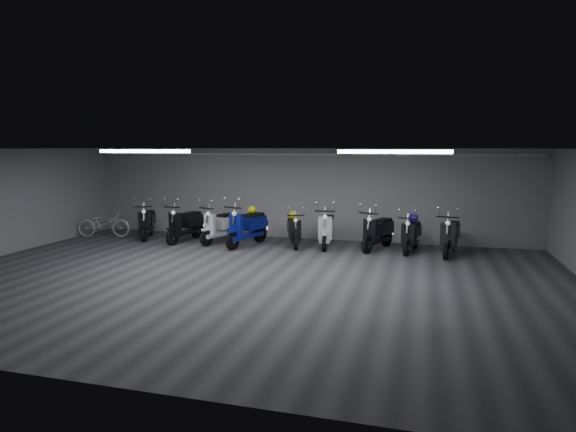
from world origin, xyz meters
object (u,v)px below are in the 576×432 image
(scooter_8, at_px, (411,230))
(bicycle, at_px, (104,220))
(scooter_6, at_px, (327,223))
(helmet_1, at_px, (252,210))
(scooter_4, at_px, (247,221))
(scooter_0, at_px, (147,217))
(scooter_9, at_px, (450,230))
(scooter_7, at_px, (378,226))
(helmet_2, at_px, (293,215))
(scooter_2, at_px, (221,220))
(helmet_0, at_px, (413,218))
(scooter_5, at_px, (294,226))
(scooter_1, at_px, (185,219))

(scooter_8, xyz_separation_m, bicycle, (-9.48, -0.24, -0.09))
(scooter_6, bearing_deg, helmet_1, 178.99)
(scooter_4, distance_m, helmet_1, 0.40)
(scooter_0, bearing_deg, scooter_9, -22.43)
(scooter_7, distance_m, helmet_2, 2.46)
(scooter_0, height_order, scooter_6, scooter_6)
(scooter_2, bearing_deg, helmet_0, 22.27)
(scooter_6, xyz_separation_m, scooter_8, (2.35, -0.06, -0.07))
(scooter_5, xyz_separation_m, bicycle, (-6.21, -0.16, -0.07))
(scooter_7, bearing_deg, helmet_2, -161.50)
(scooter_6, relative_size, scooter_7, 1.02)
(scooter_1, distance_m, scooter_6, 4.28)
(scooter_1, xyz_separation_m, helmet_0, (6.65, 0.51, 0.21))
(helmet_0, bearing_deg, scooter_0, -177.87)
(scooter_2, relative_size, helmet_0, 7.18)
(scooter_2, height_order, scooter_7, scooter_2)
(scooter_7, height_order, bicycle, scooter_7)
(scooter_2, relative_size, helmet_1, 7.93)
(scooter_5, bearing_deg, scooter_4, 172.92)
(scooter_4, relative_size, bicycle, 1.20)
(scooter_8, bearing_deg, scooter_7, -171.41)
(helmet_1, bearing_deg, scooter_9, -0.20)
(scooter_9, distance_m, helmet_2, 4.36)
(scooter_2, relative_size, scooter_7, 1.00)
(scooter_0, bearing_deg, helmet_1, -22.81)
(scooter_4, xyz_separation_m, helmet_1, (0.08, 0.26, 0.29))
(scooter_0, height_order, scooter_8, scooter_0)
(bicycle, xyz_separation_m, helmet_1, (4.96, 0.12, 0.49))
(helmet_1, bearing_deg, helmet_2, 12.28)
(scooter_5, relative_size, scooter_6, 0.87)
(scooter_5, distance_m, scooter_6, 0.94)
(helmet_0, distance_m, helmet_1, 4.57)
(scooter_2, distance_m, scooter_8, 5.52)
(scooter_0, xyz_separation_m, helmet_2, (4.68, 0.20, 0.22))
(scooter_8, distance_m, helmet_1, 4.54)
(scooter_5, distance_m, helmet_2, 0.35)
(helmet_1, bearing_deg, scooter_7, 2.38)
(bicycle, bearing_deg, helmet_1, -102.41)
(scooter_1, bearing_deg, scooter_4, 6.78)
(scooter_1, xyz_separation_m, scooter_8, (6.61, 0.28, -0.07))
(scooter_2, height_order, scooter_5, scooter_2)
(scooter_5, relative_size, bicycle, 0.98)
(scooter_4, xyz_separation_m, scooter_8, (4.60, 0.39, -0.11))
(helmet_0, bearing_deg, bicycle, -177.18)
(scooter_0, distance_m, scooter_6, 5.69)
(helmet_0, xyz_separation_m, helmet_1, (-4.56, -0.35, 0.13))
(scooter_5, height_order, scooter_8, scooter_8)
(scooter_4, bearing_deg, scooter_6, 27.98)
(scooter_2, height_order, scooter_6, scooter_6)
(scooter_1, height_order, bicycle, scooter_1)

